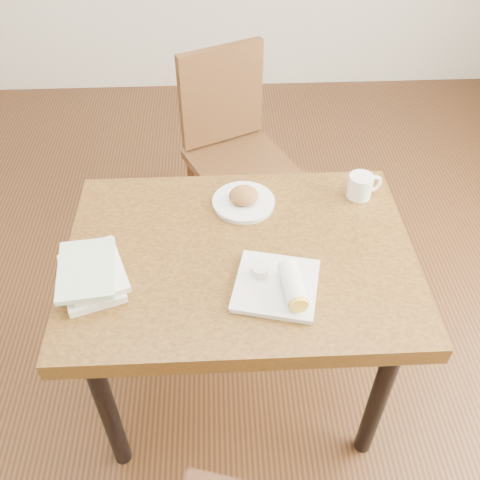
{
  "coord_description": "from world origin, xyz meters",
  "views": [
    {
      "loc": [
        -0.06,
        -1.17,
        1.93
      ],
      "look_at": [
        0.0,
        0.0,
        0.8
      ],
      "focal_mm": 40.0,
      "sensor_mm": 36.0,
      "label": 1
    }
  ],
  "objects_px": {
    "chair_far": "(233,141)",
    "plate_scone": "(244,200)",
    "table": "(240,271)",
    "book_stack": "(91,273)",
    "coffee_mug": "(361,185)",
    "plate_burrito": "(281,285)"
  },
  "relations": [
    {
      "from": "chair_far",
      "to": "plate_scone",
      "type": "relative_size",
      "value": 4.49
    },
    {
      "from": "table",
      "to": "plate_scone",
      "type": "height_order",
      "value": "plate_scone"
    },
    {
      "from": "table",
      "to": "book_stack",
      "type": "height_order",
      "value": "book_stack"
    },
    {
      "from": "table",
      "to": "book_stack",
      "type": "distance_m",
      "value": 0.47
    },
    {
      "from": "plate_scone",
      "to": "coffee_mug",
      "type": "relative_size",
      "value": 1.72
    },
    {
      "from": "table",
      "to": "coffee_mug",
      "type": "xyz_separation_m",
      "value": [
        0.43,
        0.25,
        0.14
      ]
    },
    {
      "from": "table",
      "to": "plate_burrito",
      "type": "xyz_separation_m",
      "value": [
        0.11,
        -0.16,
        0.12
      ]
    },
    {
      "from": "coffee_mug",
      "to": "book_stack",
      "type": "height_order",
      "value": "coffee_mug"
    },
    {
      "from": "table",
      "to": "chair_far",
      "type": "height_order",
      "value": "chair_far"
    },
    {
      "from": "book_stack",
      "to": "plate_scone",
      "type": "bearing_deg",
      "value": 35.1
    },
    {
      "from": "plate_burrito",
      "to": "plate_scone",
      "type": "bearing_deg",
      "value": 102.51
    },
    {
      "from": "plate_scone",
      "to": "plate_burrito",
      "type": "bearing_deg",
      "value": -77.49
    },
    {
      "from": "chair_far",
      "to": "book_stack",
      "type": "bearing_deg",
      "value": -113.83
    },
    {
      "from": "plate_scone",
      "to": "plate_burrito",
      "type": "height_order",
      "value": "plate_burrito"
    },
    {
      "from": "plate_burrito",
      "to": "table",
      "type": "bearing_deg",
      "value": 123.72
    },
    {
      "from": "coffee_mug",
      "to": "book_stack",
      "type": "xyz_separation_m",
      "value": [
        -0.87,
        -0.35,
        -0.01
      ]
    },
    {
      "from": "table",
      "to": "coffee_mug",
      "type": "height_order",
      "value": "coffee_mug"
    },
    {
      "from": "table",
      "to": "plate_scone",
      "type": "relative_size",
      "value": 5.08
    },
    {
      "from": "coffee_mug",
      "to": "plate_burrito",
      "type": "bearing_deg",
      "value": -127.21
    },
    {
      "from": "chair_far",
      "to": "coffee_mug",
      "type": "bearing_deg",
      "value": -57.65
    },
    {
      "from": "plate_scone",
      "to": "plate_burrito",
      "type": "distance_m",
      "value": 0.4
    },
    {
      "from": "plate_burrito",
      "to": "book_stack",
      "type": "xyz_separation_m",
      "value": [
        -0.55,
        0.07,
        0.01
      ]
    }
  ]
}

